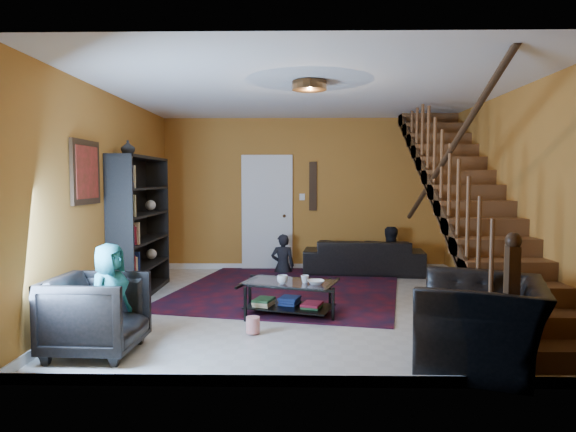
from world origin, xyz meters
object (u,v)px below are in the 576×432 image
(sofa, at_px, (363,256))
(armchair_right, at_px, (481,323))
(armchair_left, at_px, (96,315))
(bookshelf, at_px, (141,228))
(coffee_table, at_px, (290,296))

(sofa, xyz_separation_m, armchair_right, (0.46, -4.55, 0.09))
(sofa, bearing_deg, armchair_left, 60.16)
(bookshelf, height_order, sofa, bookshelf)
(bookshelf, relative_size, coffee_table, 1.62)
(armchair_left, distance_m, coffee_table, 2.33)
(armchair_left, height_order, coffee_table, armchair_left)
(sofa, bearing_deg, coffee_table, 71.88)
(bookshelf, relative_size, armchair_right, 1.66)
(armchair_right, relative_size, coffee_table, 0.98)
(armchair_left, height_order, armchair_right, armchair_right)
(armchair_left, relative_size, coffee_table, 0.68)
(sofa, bearing_deg, armchair_right, 101.71)
(armchair_left, xyz_separation_m, armchair_right, (3.55, -0.26, 0.01))
(sofa, distance_m, armchair_right, 4.57)
(sofa, xyz_separation_m, coffee_table, (-1.27, -2.85, -0.07))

